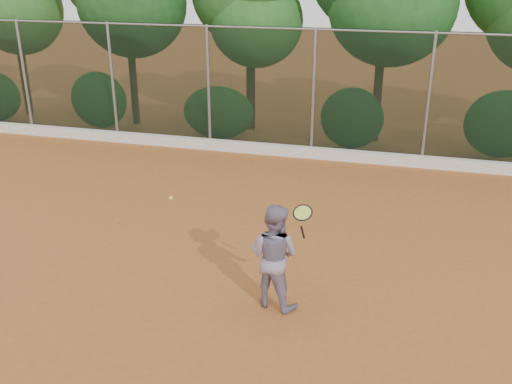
# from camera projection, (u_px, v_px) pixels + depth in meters

# --- Properties ---
(ground) EXTENTS (80.00, 80.00, 0.00)m
(ground) POSITION_uv_depth(u_px,v_px,m) (241.00, 280.00, 9.81)
(ground) COLOR #A35926
(ground) RESTS_ON ground
(concrete_curb) EXTENTS (24.00, 0.20, 0.30)m
(concrete_curb) POSITION_uv_depth(u_px,v_px,m) (310.00, 153.00, 15.86)
(concrete_curb) COLOR silver
(concrete_curb) RESTS_ON ground
(tennis_player) EXTENTS (0.98, 0.85, 1.72)m
(tennis_player) POSITION_uv_depth(u_px,v_px,m) (274.00, 256.00, 8.83)
(tennis_player) COLOR gray
(tennis_player) RESTS_ON ground
(chainlink_fence) EXTENTS (24.09, 0.09, 3.50)m
(chainlink_fence) POSITION_uv_depth(u_px,v_px,m) (314.00, 90.00, 15.38)
(chainlink_fence) COLOR black
(chainlink_fence) RESTS_ON ground
(tennis_racket) EXTENTS (0.33, 0.31, 0.58)m
(tennis_racket) POSITION_uv_depth(u_px,v_px,m) (303.00, 215.00, 8.38)
(tennis_racket) COLOR black
(tennis_racket) RESTS_ON ground
(tennis_ball_in_flight) EXTENTS (0.07, 0.07, 0.07)m
(tennis_ball_in_flight) POSITION_uv_depth(u_px,v_px,m) (171.00, 198.00, 8.83)
(tennis_ball_in_flight) COLOR #CEED36
(tennis_ball_in_flight) RESTS_ON ground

